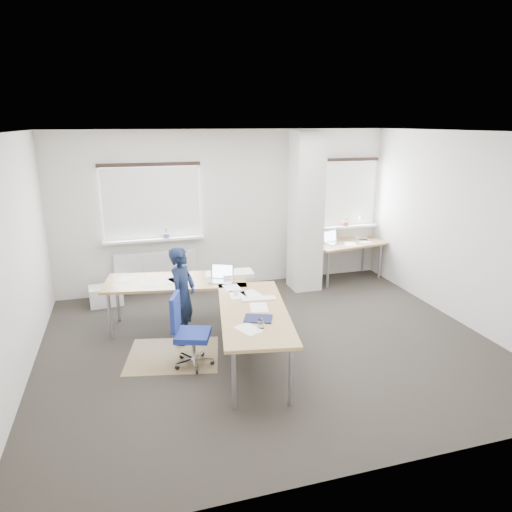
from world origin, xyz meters
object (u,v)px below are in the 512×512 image
object	(u,v)px
task_chair	(191,346)
person	(183,296)
desk_main	(215,296)
desk_side	(347,244)

from	to	relation	value
task_chair	person	distance (m)	0.78
desk_main	task_chair	world-z (taller)	desk_main
person	task_chair	bearing A→B (deg)	-148.10
desk_side	person	xyz separation A→B (m)	(-3.34, -1.75, -0.01)
desk_main	task_chair	bearing A→B (deg)	-120.73
task_chair	person	bearing A→B (deg)	108.09
desk_side	task_chair	xyz separation A→B (m)	(-3.35, -2.41, -0.43)
desk_side	person	world-z (taller)	person
desk_side	task_chair	bearing A→B (deg)	-154.25
desk_main	desk_side	distance (m)	3.52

